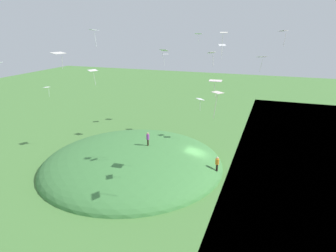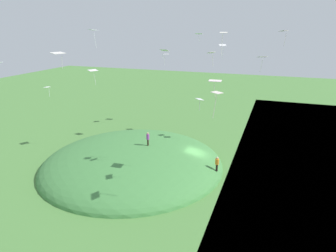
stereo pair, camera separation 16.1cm
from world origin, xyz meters
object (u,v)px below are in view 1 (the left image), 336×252
object	(u,v)px
kite_14	(222,46)
kite_12	(283,31)
kite_2	(262,57)
kite_9	(58,53)
person_with_child	(217,162)
kite_6	(164,50)
kite_8	(165,55)
kite_0	(47,88)
kite_4	(198,34)
kite_13	(93,71)
kite_15	(93,31)
kite_7	(212,53)
kite_11	(215,81)
kite_10	(224,35)
person_watching_kites	(148,137)
kite_1	(217,94)
kite_3	(200,100)

from	to	relation	value
kite_14	kite_12	bearing A→B (deg)	142.21
kite_2	kite_9	world-z (taller)	kite_9
person_with_child	kite_12	distance (m)	17.39
kite_6	kite_8	size ratio (longest dim) A/B	0.65
kite_0	kite_14	size ratio (longest dim) A/B	0.62
kite_4	kite_13	xyz separation A→B (m)	(10.14, 16.07, -4.43)
kite_14	kite_15	xyz separation A→B (m)	(5.95, 24.80, 2.40)
kite_15	kite_7	bearing A→B (deg)	-136.90
kite_2	kite_9	xyz separation A→B (m)	(15.70, 17.40, 1.38)
kite_4	kite_13	world-z (taller)	kite_4
kite_6	kite_11	size ratio (longest dim) A/B	0.78
kite_4	kite_15	xyz separation A→B (m)	(1.16, 29.12, 0.85)
kite_10	kite_15	xyz separation A→B (m)	(8.94, 8.06, 0.44)
kite_9	kite_10	bearing A→B (deg)	-146.99
person_with_child	kite_7	bearing A→B (deg)	-60.87
kite_13	kite_14	size ratio (longest dim) A/B	1.00
person_watching_kites	kite_13	distance (m)	11.76
kite_6	kite_8	distance (m)	7.10
kite_10	kite_13	bearing A→B (deg)	-15.56
kite_13	kite_14	bearing A→B (deg)	-141.78
kite_6	kite_9	world-z (taller)	kite_9
kite_1	kite_13	xyz separation A→B (m)	(18.73, -11.11, -0.48)
kite_9	kite_6	bearing A→B (deg)	-96.27
kite_0	kite_14	world-z (taller)	kite_14
kite_6	kite_12	bearing A→B (deg)	174.94
kite_4	kite_15	size ratio (longest dim) A/B	0.96
kite_7	kite_9	bearing A→B (deg)	33.15
kite_12	kite_13	distance (m)	24.32
kite_11	kite_10	bearing A→B (deg)	-99.58
kite_7	kite_12	world-z (taller)	kite_12
kite_9	kite_14	size ratio (longest dim) A/B	0.69
kite_8	kite_0	bearing A→B (deg)	62.35
kite_9	kite_0	bearing A→B (deg)	-42.85
kite_7	kite_12	distance (m)	12.69
kite_1	kite_12	xyz separation A→B (m)	(-4.45, -16.46, 4.57)
kite_14	person_with_child	bearing A→B (deg)	100.42
person_watching_kites	kite_4	bearing A→B (deg)	-173.63
kite_12	kite_3	bearing A→B (deg)	65.74
person_with_child	kite_3	size ratio (longest dim) A/B	1.53
kite_10	kite_12	size ratio (longest dim) A/B	1.17
person_with_child	kite_14	xyz separation A→B (m)	(2.73, -14.83, 12.00)
kite_3	kite_6	size ratio (longest dim) A/B	0.91
kite_6	kite_15	xyz separation A→B (m)	(-1.39, 19.78, 2.91)
person_watching_kites	kite_9	distance (m)	15.65
kite_0	kite_11	xyz separation A→B (m)	(-21.64, 2.11, 2.43)
kite_4	kite_13	bearing A→B (deg)	57.76
person_watching_kites	kite_4	distance (m)	21.99
kite_2	kite_11	xyz separation A→B (m)	(3.44, 10.80, -1.33)
kite_1	kite_7	bearing A→B (deg)	-72.54
kite_3	kite_9	distance (m)	12.82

